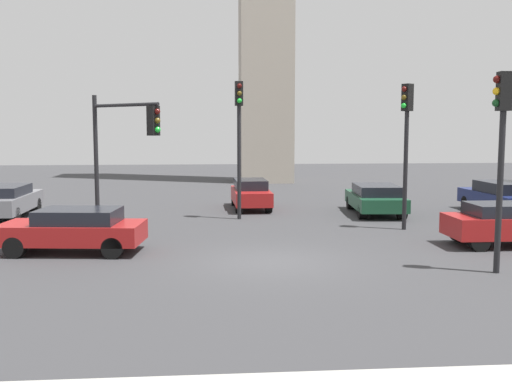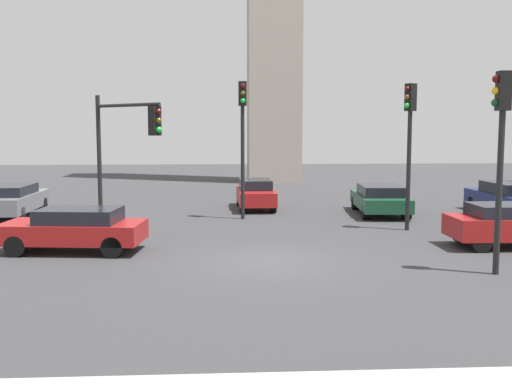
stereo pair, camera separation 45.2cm
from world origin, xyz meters
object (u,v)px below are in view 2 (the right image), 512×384
object	(u,v)px
traffic_light_0	(501,134)
car_1	(380,199)
car_4	(511,224)
car_0	(255,193)
car_2	(75,228)
traffic_light_2	(243,125)
traffic_light_3	(409,129)
traffic_light_1	(126,137)
car_5	(508,198)
car_6	(10,200)

from	to	relation	value
traffic_light_0	car_1	size ratio (longest dim) A/B	1.13
traffic_light_0	car_4	world-z (taller)	traffic_light_0
car_0	car_2	distance (m)	11.35
car_2	car_4	size ratio (longest dim) A/B	1.11
traffic_light_2	traffic_light_3	distance (m)	6.80
traffic_light_1	car_1	distance (m)	11.61
traffic_light_0	traffic_light_2	size ratio (longest dim) A/B	0.92
traffic_light_3	car_1	xyz separation A→B (m)	(0.06, 4.05, -3.07)
traffic_light_1	traffic_light_2	distance (m)	5.50
traffic_light_0	car_4	xyz separation A→B (m)	(2.13, 3.47, -2.92)
car_4	car_5	distance (m)	7.71
car_2	car_5	world-z (taller)	car_5
traffic_light_2	traffic_light_3	xyz separation A→B (m)	(6.06, -3.08, -0.18)
car_0	car_4	xyz separation A→B (m)	(7.71, -9.59, 0.03)
traffic_light_3	car_1	distance (m)	5.08
traffic_light_1	car_6	size ratio (longest dim) A/B	1.09
traffic_light_0	car_0	bearing A→B (deg)	-63.33
traffic_light_1	car_5	bearing A→B (deg)	55.96
traffic_light_3	car_1	world-z (taller)	traffic_light_3
traffic_light_0	car_4	distance (m)	5.01
car_1	car_4	bearing A→B (deg)	-158.09
traffic_light_3	car_5	size ratio (longest dim) A/B	1.17
traffic_light_2	car_0	size ratio (longest dim) A/B	1.44
traffic_light_1	traffic_light_2	world-z (taller)	traffic_light_2
traffic_light_1	car_4	distance (m)	13.29
car_1	car_4	world-z (taller)	car_4
traffic_light_0	car_6	size ratio (longest dim) A/B	1.14
traffic_light_0	traffic_light_3	size ratio (longest dim) A/B	0.97
traffic_light_3	car_6	bearing A→B (deg)	-46.62
car_0	car_4	world-z (taller)	car_4
traffic_light_1	car_0	bearing A→B (deg)	95.13
traffic_light_0	car_6	xyz separation A→B (m)	(-16.23, 10.83, -2.90)
car_1	car_5	size ratio (longest dim) A/B	1.00
traffic_light_0	car_5	world-z (taller)	traffic_light_0
car_1	car_0	bearing A→B (deg)	72.01
car_1	traffic_light_1	bearing A→B (deg)	117.69
traffic_light_2	car_4	xyz separation A→B (m)	(8.43, -6.39, -3.21)
car_0	car_5	world-z (taller)	car_5
car_0	car_4	size ratio (longest dim) A/B	0.99
traffic_light_2	car_2	world-z (taller)	traffic_light_2
car_5	car_4	bearing A→B (deg)	152.69
traffic_light_3	car_5	world-z (taller)	traffic_light_3
traffic_light_3	car_4	world-z (taller)	traffic_light_3
traffic_light_2	car_5	distance (m)	12.17
traffic_light_0	traffic_light_2	world-z (taller)	traffic_light_2
traffic_light_3	car_1	bearing A→B (deg)	-123.20
car_6	car_4	bearing A→B (deg)	-112.21
car_4	car_6	xyz separation A→B (m)	(-18.36, 7.36, 0.02)
car_1	car_2	bearing A→B (deg)	126.81
car_0	car_1	bearing A→B (deg)	66.32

